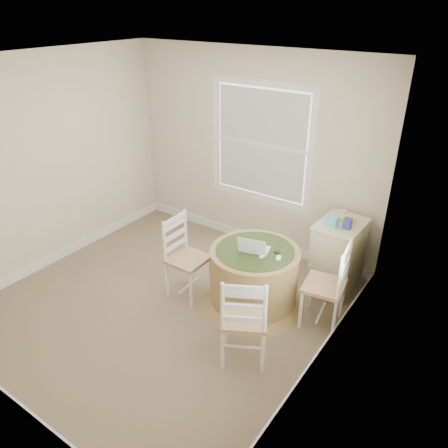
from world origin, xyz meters
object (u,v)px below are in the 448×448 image
Objects in this scene: round_table at (254,275)px; chair_right at (324,285)px; chair_left at (188,259)px; laptop at (254,249)px; chair_near at (244,318)px; corner_chest at (337,256)px.

round_table is 0.77m from chair_right.
chair_left is 0.79m from laptop.
round_table is at bearing -123.46° from laptop.
chair_near is at bearing -83.21° from round_table.
laptop is (-0.01, -0.02, 0.34)m from round_table.
corner_chest reaches higher than round_table.
round_table is 1.22× the size of chair_left.
chair_right is at bearing -77.42° from corner_chest.
corner_chest is (0.62, 0.83, 0.05)m from round_table.
chair_near is 0.87m from laptop.
chair_near is (0.36, -0.77, 0.09)m from round_table.
corner_chest is (-0.14, 0.69, -0.04)m from chair_right.
chair_right is at bearing -142.80° from chair_near.
chair_near is at bearing -97.71° from corner_chest.
round_table is 0.34m from laptop.
chair_left is at bearing 5.02° from laptop.
chair_left is 1.11× the size of corner_chest.
chair_right is at bearing 175.83° from laptop.
corner_chest is at bearing -128.39° from chair_near.
laptop is at bearing -126.51° from round_table.
chair_near is 1.00× the size of chair_right.
corner_chest is (1.33, 1.10, -0.04)m from chair_left.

